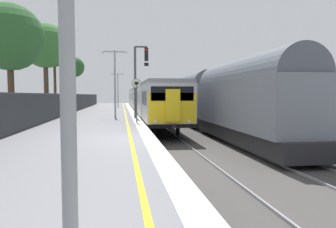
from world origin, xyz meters
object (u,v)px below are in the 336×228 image
at_px(signal_gantry, 139,73).
at_px(commuter_train_at_platform, 145,99).
at_px(platform_lamp_mid, 115,78).
at_px(speed_limit_sign, 137,95).
at_px(platform_lamp_far, 118,87).
at_px(background_tree_back, 9,39).
at_px(background_tree_right, 45,48).
at_px(background_tree_left, 75,68).
at_px(freight_train_adjacent_track, 212,97).
at_px(background_tree_centre, 54,48).

bearing_deg(signal_gantry, commuter_train_at_platform, 83.92).
bearing_deg(signal_gantry, platform_lamp_mid, 157.28).
distance_m(commuter_train_at_platform, signal_gantry, 14.19).
distance_m(signal_gantry, speed_limit_sign, 4.33).
bearing_deg(platform_lamp_far, commuter_train_at_platform, -68.71).
distance_m(platform_lamp_far, background_tree_back, 24.68).
height_order(speed_limit_sign, platform_lamp_mid, platform_lamp_mid).
distance_m(signal_gantry, background_tree_back, 9.02).
xyz_separation_m(commuter_train_at_platform, background_tree_right, (-9.94, -6.35, 4.97)).
relative_size(speed_limit_sign, background_tree_left, 0.36).
xyz_separation_m(freight_train_adjacent_track, speed_limit_sign, (-5.85, -3.21, 0.20)).
bearing_deg(background_tree_centre, background_tree_back, -90.49).
relative_size(background_tree_left, background_tree_centre, 0.82).
xyz_separation_m(speed_limit_sign, platform_lamp_far, (-1.42, 26.34, 1.17)).
distance_m(platform_lamp_far, background_tree_right, 16.50).
xyz_separation_m(commuter_train_at_platform, platform_lamp_mid, (-3.26, -13.21, 1.81)).
relative_size(freight_train_adjacent_track, speed_limit_sign, 9.22).
xyz_separation_m(speed_limit_sign, background_tree_back, (-8.33, 2.78, 3.73)).
bearing_deg(background_tree_back, freight_train_adjacent_track, 1.71).
xyz_separation_m(commuter_train_at_platform, background_tree_back, (-10.17, -15.18, 4.22)).
relative_size(signal_gantry, background_tree_left, 0.71).
xyz_separation_m(freight_train_adjacent_track, background_tree_right, (-13.95, 8.41, 4.67)).
bearing_deg(background_tree_right, background_tree_centre, 91.40).
distance_m(background_tree_right, background_tree_back, 8.87).
xyz_separation_m(freight_train_adjacent_track, signal_gantry, (-5.49, 0.80, 1.80)).
distance_m(freight_train_adjacent_track, platform_lamp_far, 24.29).
xyz_separation_m(signal_gantry, background_tree_back, (-8.69, -1.22, 2.13)).
height_order(platform_lamp_mid, background_tree_right, background_tree_right).
bearing_deg(background_tree_right, speed_limit_sign, -55.12).
bearing_deg(commuter_train_at_platform, background_tree_right, -147.43).
relative_size(signal_gantry, background_tree_back, 0.69).
relative_size(platform_lamp_mid, background_tree_centre, 0.56).
bearing_deg(freight_train_adjacent_track, background_tree_right, 148.91).
bearing_deg(platform_lamp_mid, platform_lamp_far, 90.00).
xyz_separation_m(signal_gantry, background_tree_right, (-8.45, 7.61, 2.87)).
distance_m(commuter_train_at_platform, background_tree_back, 18.76).
relative_size(speed_limit_sign, platform_lamp_mid, 0.54).
height_order(signal_gantry, background_tree_centre, background_tree_centre).
xyz_separation_m(signal_gantry, speed_limit_sign, (-0.36, -4.01, -1.60)).
bearing_deg(speed_limit_sign, platform_lamp_mid, 106.62).
distance_m(freight_train_adjacent_track, background_tree_centre, 19.95).
distance_m(platform_lamp_mid, background_tree_centre, 13.95).
relative_size(background_tree_centre, background_tree_right, 1.09).
distance_m(signal_gantry, background_tree_centre, 15.41).
relative_size(signal_gantry, background_tree_right, 0.64).
distance_m(platform_lamp_far, background_tree_centre, 12.74).
bearing_deg(commuter_train_at_platform, platform_lamp_mid, -103.87).
xyz_separation_m(freight_train_adjacent_track, platform_lamp_far, (-7.27, 23.13, 1.37)).
bearing_deg(background_tree_right, freight_train_adjacent_track, -31.09).
bearing_deg(background_tree_back, background_tree_right, 88.50).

